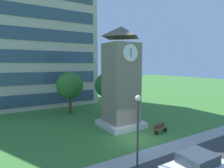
# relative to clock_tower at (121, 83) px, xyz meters

# --- Properties ---
(ground_plane) EXTENTS (160.00, 160.00, 0.00)m
(ground_plane) POSITION_rel_clock_tower_xyz_m (-1.08, -3.62, -4.87)
(ground_plane) COLOR #3D7A33
(kerb_strip) EXTENTS (120.00, 1.60, 0.01)m
(kerb_strip) POSITION_rel_clock_tower_xyz_m (-1.08, -6.71, -4.87)
(kerb_strip) COLOR #9E9E99
(kerb_strip) RESTS_ON ground
(office_building) EXTENTS (21.55, 11.90, 28.80)m
(office_building) POSITION_rel_clock_tower_xyz_m (-6.95, 18.79, 9.53)
(office_building) COLOR beige
(office_building) RESTS_ON ground
(clock_tower) EXTENTS (4.29, 4.29, 10.87)m
(clock_tower) POSITION_rel_clock_tower_xyz_m (0.00, 0.00, 0.00)
(clock_tower) COLOR gray
(clock_tower) RESTS_ON ground
(park_bench) EXTENTS (1.85, 0.73, 0.88)m
(park_bench) POSITION_rel_clock_tower_xyz_m (2.21, -3.77, -4.41)
(park_bench) COLOR brown
(park_bench) RESTS_ON ground
(street_lamp) EXTENTS (0.36, 0.36, 5.05)m
(street_lamp) POSITION_rel_clock_tower_xyz_m (-4.52, -8.46, -1.68)
(street_lamp) COLOR #333338
(street_lamp) RESTS_ON ground
(tree_near_tower) EXTENTS (3.75, 3.75, 5.83)m
(tree_near_tower) POSITION_rel_clock_tower_xyz_m (-2.83, 8.51, -0.94)
(tree_near_tower) COLOR #513823
(tree_near_tower) RESTS_ON ground
(tree_by_building) EXTENTS (3.22, 3.22, 5.72)m
(tree_by_building) POSITION_rel_clock_tower_xyz_m (0.86, 4.59, -0.79)
(tree_by_building) COLOR #513823
(tree_by_building) RESTS_ON ground
(parked_car_white) EXTENTS (4.04, 2.11, 1.69)m
(parked_car_white) POSITION_rel_clock_tower_xyz_m (-2.03, -10.75, -4.01)
(parked_car_white) COLOR silver
(parked_car_white) RESTS_ON ground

